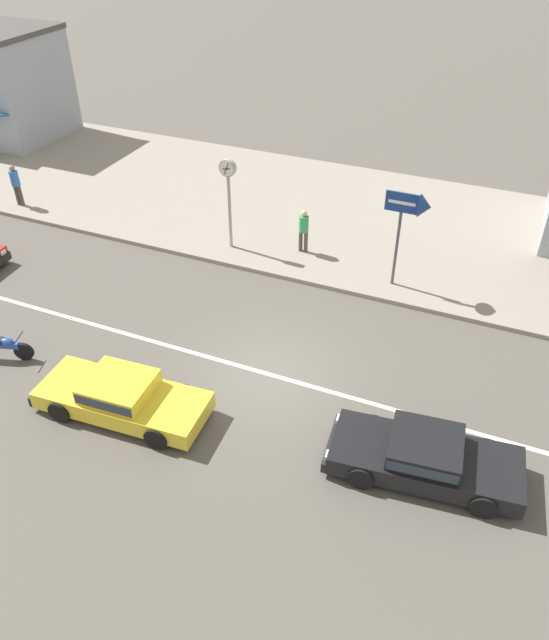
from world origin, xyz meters
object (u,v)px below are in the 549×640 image
Objects in this scene: sedan_black_0 at (424,456)px; shopfront_corner_warung at (5,84)px; pedestrian_by_shop at (16,182)px; street_clock at (228,184)px; motorcycle_2 at (1,346)px; arrow_signboard at (418,211)px; sedan_yellow_1 at (121,396)px; pedestrian_near_clock at (304,228)px.

shopfront_corner_warung is (-23.82, 13.53, 2.16)m from sedan_black_0.
street_clock is at bearing 1.92° from pedestrian_by_shop.
sedan_black_0 is 0.84× the size of shopfront_corner_warung.
arrow_signboard reaches higher than motorcycle_2.
arrow_signboard is 1.95× the size of pedestrian_by_shop.
sedan_yellow_1 reaches higher than motorcycle_2.
street_clock is 16.35m from shopfront_corner_warung.
street_clock is at bearing 178.56° from arrow_signboard.
arrow_signboard is at bearing 57.37° from sedan_yellow_1.
sedan_black_0 is at bearing -73.93° from arrow_signboard.
pedestrian_by_shop reaches higher than sedan_black_0.
sedan_black_0 is at bearing -41.02° from street_clock.
motorcycle_2 is at bearing -51.53° from pedestrian_by_shop.
arrow_signboard is (-2.11, 7.34, 2.38)m from sedan_black_0.
motorcycle_2 is 0.33× the size of shopfront_corner_warung.
street_clock is at bearing 68.23° from motorcycle_2.
pedestrian_near_clock is 0.95× the size of pedestrian_by_shop.
motorcycle_2 is 12.79m from arrow_signboard.
motorcycle_2 is at bearing -49.66° from shopfront_corner_warung.
shopfront_corner_warung reaches higher than motorcycle_2.
sedan_black_0 is 2.85× the size of pedestrian_near_clock.
sedan_yellow_1 is at bearing -6.15° from motorcycle_2.
pedestrian_near_clock reaches higher than motorcycle_2.
shopfront_corner_warung is at bearing 130.34° from motorcycle_2.
street_clock is 6.52m from arrow_signboard.
sedan_yellow_1 is at bearing -82.39° from street_clock.
sedan_yellow_1 is 4.39m from motorcycle_2.
sedan_yellow_1 is 13.38m from pedestrian_by_shop.
street_clock reaches higher than sedan_black_0.
motorcycle_2 is at bearing -123.24° from pedestrian_near_clock.
motorcycle_2 is at bearing -140.90° from arrow_signboard.
pedestrian_by_shop is (-11.92, -1.01, 0.06)m from pedestrian_near_clock.
pedestrian_near_clock is 0.29× the size of shopfront_corner_warung.
sedan_black_0 is 7.55m from sedan_yellow_1.
street_clock reaches higher than arrow_signboard.
pedestrian_near_clock reaches higher than sedan_black_0.
motorcycle_2 is at bearing -111.77° from street_clock.
sedan_yellow_1 is at bearing -41.72° from shopfront_corner_warung.
pedestrian_near_clock is (2.52, 0.69, -1.50)m from street_clock.
arrow_signboard is at bearing -15.91° from shopfront_corner_warung.
arrow_signboard reaches higher than sedan_yellow_1.
sedan_yellow_1 is at bearing -172.06° from sedan_black_0.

